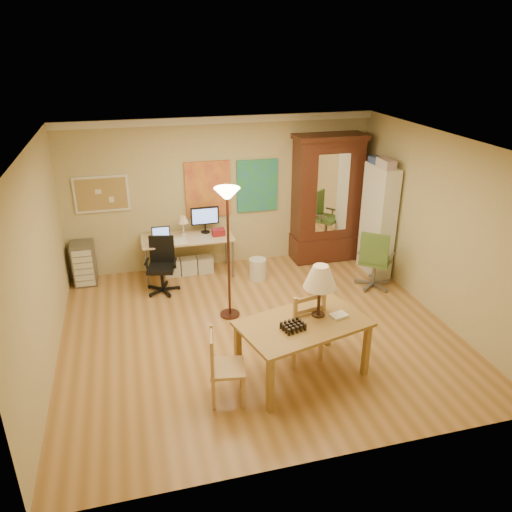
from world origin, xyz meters
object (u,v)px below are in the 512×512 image
object	(u,v)px
dining_table	(309,309)
bookshelf	(378,221)
computer_desk	(190,251)
armoire	(326,207)
office_chair_green	(374,272)
office_chair_black	(162,277)

from	to	relation	value
dining_table	bookshelf	xyz separation A→B (m)	(2.19, 2.51, 0.06)
bookshelf	dining_table	bearing A→B (deg)	-131.16
dining_table	computer_desk	distance (m)	3.44
dining_table	armoire	size ratio (longest dim) A/B	0.73
armoire	bookshelf	bearing A→B (deg)	-52.03
office_chair_green	armoire	distance (m)	1.62
office_chair_black	armoire	size ratio (longest dim) A/B	0.39
dining_table	armoire	world-z (taller)	armoire
office_chair_green	bookshelf	distance (m)	0.94
dining_table	office_chair_black	xyz separation A→B (m)	(-1.56, 2.70, -0.66)
office_chair_green	armoire	size ratio (longest dim) A/B	0.44
office_chair_black	computer_desk	bearing A→B (deg)	45.34
computer_desk	office_chair_black	distance (m)	0.79
computer_desk	armoire	bearing A→B (deg)	1.84
office_chair_green	bookshelf	size ratio (longest dim) A/B	0.53
office_chair_black	bookshelf	xyz separation A→B (m)	(3.76, -0.20, 0.72)
armoire	bookshelf	xyz separation A→B (m)	(0.64, -0.82, -0.06)
computer_desk	armoire	size ratio (longest dim) A/B	0.67
computer_desk	office_chair_green	xyz separation A→B (m)	(2.93, -1.31, -0.16)
dining_table	office_chair_black	size ratio (longest dim) A/B	1.84
dining_table	bookshelf	bearing A→B (deg)	48.84
office_chair_green	armoire	xyz separation A→B (m)	(-0.35, 1.39, 0.75)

